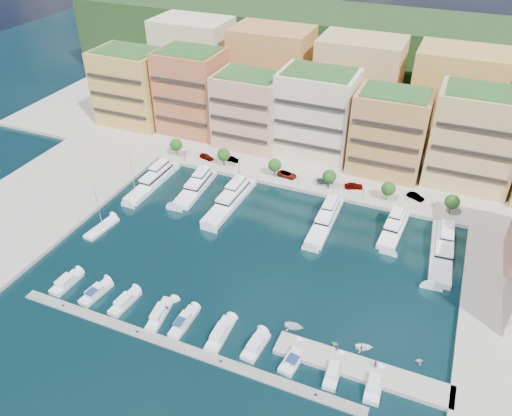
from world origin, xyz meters
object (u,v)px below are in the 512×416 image
Objects in this scene: yacht_2 at (231,198)px; car_3 at (325,181)px; lamppost_0 at (184,153)px; sailboat_1 at (102,228)px; tree_3 at (329,176)px; tree_5 at (452,202)px; tender_2 at (364,347)px; person_0 at (337,347)px; lamppost_2 at (299,178)px; cruiser_7 at (294,359)px; cruiser_2 at (125,302)px; cruiser_6 at (256,346)px; yacht_1 at (197,186)px; car_0 at (206,157)px; yacht_6 at (442,248)px; tender_1 at (335,344)px; tender_3 at (419,360)px; tree_4 at (388,189)px; tree_0 at (176,145)px; lamppost_1 at (239,165)px; car_4 at (354,186)px; yacht_5 at (394,228)px; car_1 at (233,159)px; sailboat_2 at (135,196)px; cruiser_4 at (184,322)px; cruiser_3 at (160,314)px; tree_1 at (224,155)px; cruiser_9 at (374,386)px; person_1 at (375,364)px; yacht_4 at (326,219)px; lamppost_3 at (363,191)px; cruiser_5 at (220,334)px; lamppost_4 at (434,206)px; tree_2 at (275,165)px; cruiser_0 at (66,283)px; car_2 at (287,174)px; car_5 at (416,196)px.

yacht_2 is 27.34m from car_3.
sailboat_1 is at bearing -94.77° from lamppost_0.
tree_3 and tree_5 have the same top height.
tender_2 is 5.71m from person_0.
lamppost_2 is 58.75m from cruiser_7.
cruiser_6 is at bearing 0.01° from cruiser_2.
yacht_1 is (-33.99, -13.41, -3.65)m from tree_3.
yacht_6 is at bearing -89.21° from car_0.
cruiser_7 is 8.85m from tender_1.
tender_3 reaches higher than tender_1.
sailboat_1 is at bearing -148.37° from tree_4.
tree_0 is 22.14m from lamppost_1.
car_4 reaches higher than cruiser_2.
yacht_5 and yacht_6 have the same top height.
cruiser_7 is 61.57m from car_3.
car_3 is at bearing 172.38° from tree_4.
car_4 is at bearing 1.66° from tender_3.
yacht_5 is at bearing -11.52° from lamppost_1.
tree_5 is at bearing -88.02° from car_1.
sailboat_1 is (-47.05, -38.84, -4.44)m from tree_3.
car_0 is at bearing 107.41° from yacht_1.
cruiser_4 is at bearing -44.95° from sailboat_2.
tree_4 is 67.58m from cruiser_3.
car_0 is (-70.48, 17.06, 0.57)m from yacht_6.
cruiser_2 is at bearing -84.75° from tree_1.
tender_3 is at bearing 53.12° from cruiser_9.
person_1 is at bearing -117.45° from car_0.
cruiser_4 is at bearing -110.38° from yacht_4.
yacht_1 is at bearing 178.32° from yacht_6.
tree_0 is at bearing 180.00° from tree_1.
tree_3 is 7.52m from car_4.
lamppost_3 reaches higher than cruiser_3.
cruiser_5 is at bearing -136.03° from car_0.
car_0 is (-58.75, 13.41, 0.57)m from yacht_5.
lamppost_3 is at bearing 180.00° from lamppost_4.
yacht_2 reaches higher than car_0.
tree_1 is 1.00× the size of tree_2.
tree_3 is at bearing -78.16° from car_0.
cruiser_0 is (-9.70, -58.08, -4.20)m from tree_1.
sailboat_1 reaches higher than lamppost_3.
lamppost_3 is at bearing 19.85° from sailboat_2.
yacht_4 is 1.63× the size of sailboat_2.
cruiser_4 is at bearing 141.01° from car_4.
car_2 is at bearing 174.99° from lamppost_4.
lamppost_1 is 0.55× the size of cruiser_7.
car_4 reaches higher than tender_3.
yacht_1 reaches higher than car_1.
car_5 is at bearing -20.91° from tender_2.
tree_3 is at bearing -87.40° from car_2.
car_5 is at bearing 3.07° from tree_0.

